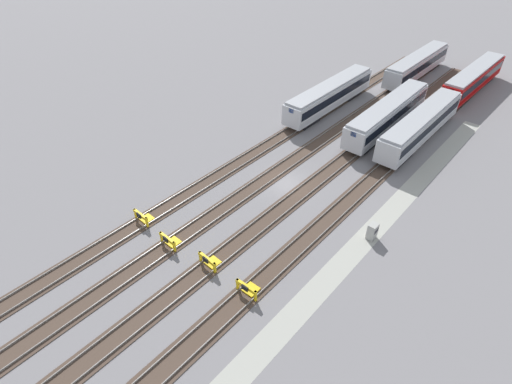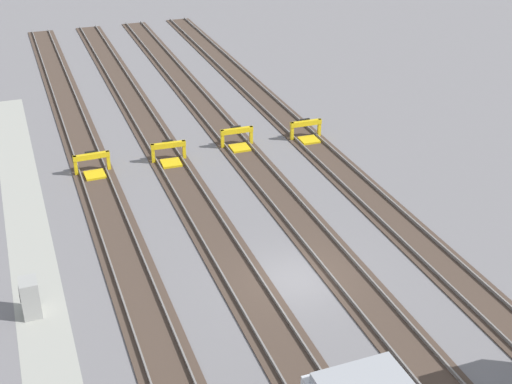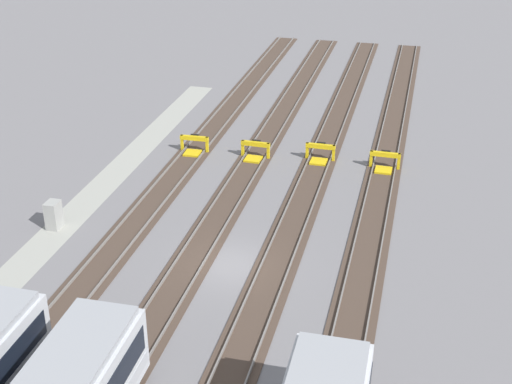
# 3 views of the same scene
# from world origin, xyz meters

# --- Properties ---
(ground_plane) EXTENTS (400.00, 400.00, 0.00)m
(ground_plane) POSITION_xyz_m (0.00, 0.00, 0.00)
(ground_plane) COLOR slate
(service_walkway) EXTENTS (54.00, 2.00, 0.01)m
(service_walkway) POSITION_xyz_m (0.00, -10.40, 0.00)
(service_walkway) COLOR #9E9E93
(service_walkway) RESTS_ON ground
(rail_track_nearest) EXTENTS (90.00, 2.23, 0.21)m
(rail_track_nearest) POSITION_xyz_m (0.00, -6.50, 0.04)
(rail_track_nearest) COLOR #47382D
(rail_track_nearest) RESTS_ON ground
(rail_track_near_inner) EXTENTS (90.00, 2.24, 0.21)m
(rail_track_near_inner) POSITION_xyz_m (0.00, -2.17, 0.04)
(rail_track_near_inner) COLOR #47382D
(rail_track_near_inner) RESTS_ON ground
(rail_track_middle) EXTENTS (90.00, 2.24, 0.21)m
(rail_track_middle) POSITION_xyz_m (0.00, 2.17, 0.04)
(rail_track_middle) COLOR #47382D
(rail_track_middle) RESTS_ON ground
(rail_track_far_inner) EXTENTS (90.00, 2.23, 0.21)m
(rail_track_far_inner) POSITION_xyz_m (0.00, 6.50, 0.04)
(rail_track_far_inner) COLOR #47382D
(rail_track_far_inner) RESTS_ON ground
(subway_car_front_row_leftmost) EXTENTS (18.02, 2.98, 3.70)m
(subway_car_front_row_leftmost) POSITION_xyz_m (17.95, 6.46, 2.04)
(subway_car_front_row_leftmost) COLOR silver
(subway_car_front_row_leftmost) RESTS_ON ground
(subway_car_front_row_left_inner) EXTENTS (18.04, 3.13, 3.70)m
(subway_car_front_row_left_inner) POSITION_xyz_m (17.95, -2.20, 2.04)
(subway_car_front_row_left_inner) COLOR silver
(subway_car_front_row_left_inner) RESTS_ON ground
(subway_car_front_row_centre) EXTENTS (18.01, 2.92, 3.70)m
(subway_car_front_row_centre) POSITION_xyz_m (17.95, -6.53, 2.04)
(subway_car_front_row_centre) COLOR silver
(subway_car_front_row_centre) RESTS_ON ground
(subway_car_front_row_right_inner) EXTENTS (18.01, 2.91, 3.70)m
(subway_car_front_row_right_inner) POSITION_xyz_m (36.85, 2.17, 2.04)
(subway_car_front_row_right_inner) COLOR silver
(subway_car_front_row_right_inner) RESTS_ON ground
(subway_car_front_row_rightmost) EXTENTS (18.06, 3.25, 3.70)m
(subway_car_front_row_rightmost) POSITION_xyz_m (37.08, -6.50, 2.04)
(subway_car_front_row_rightmost) COLOR #A80F0F
(subway_car_front_row_rightmost) RESTS_ON ground
(bumper_stop_nearest_track) EXTENTS (1.37, 2.01, 1.22)m
(bumper_stop_nearest_track) POSITION_xyz_m (-13.19, -6.49, 0.51)
(bumper_stop_nearest_track) COLOR gold
(bumper_stop_nearest_track) RESTS_ON ground
(bumper_stop_near_inner_track) EXTENTS (1.37, 2.01, 1.22)m
(bumper_stop_near_inner_track) POSITION_xyz_m (-13.21, -2.18, 0.51)
(bumper_stop_near_inner_track) COLOR gold
(bumper_stop_near_inner_track) RESTS_ON ground
(bumper_stop_middle_track) EXTENTS (1.35, 2.00, 1.22)m
(bumper_stop_middle_track) POSITION_xyz_m (-13.87, 2.16, 0.51)
(bumper_stop_middle_track) COLOR gold
(bumper_stop_middle_track) RESTS_ON ground
(bumper_stop_far_inner_track) EXTENTS (1.35, 2.00, 1.22)m
(bumper_stop_far_inner_track) POSITION_xyz_m (-13.53, 6.49, 0.51)
(bumper_stop_far_inner_track) COLOR gold
(bumper_stop_far_inner_track) RESTS_ON ground
(electrical_cabinet) EXTENTS (0.90, 0.73, 1.60)m
(electrical_cabinet) POSITION_xyz_m (-1.37, -10.70, 0.80)
(electrical_cabinet) COLOR #9E9E99
(electrical_cabinet) RESTS_ON ground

